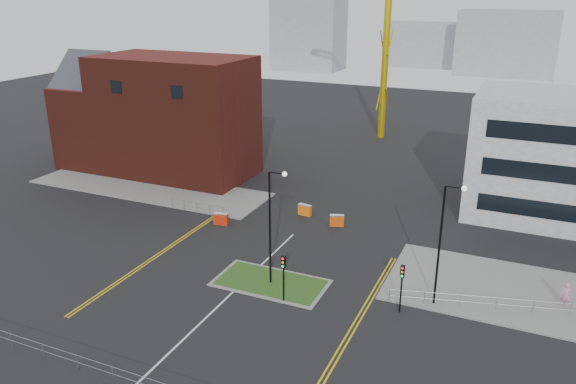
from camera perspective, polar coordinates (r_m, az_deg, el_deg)
name	(u,v)px	position (r m, az deg, el deg)	size (l,w,h in m)	color
ground	(191,332)	(38.63, -9.83, -13.86)	(200.00, 200.00, 0.00)	black
pavement_left	(149,188)	(65.37, -13.97, 0.44)	(28.00, 8.00, 0.12)	slate
pavement_right	(555,300)	(45.66, 25.53, -9.91)	(24.00, 10.00, 0.12)	slate
island_kerb	(271,283)	(43.63, -1.78, -9.21)	(8.60, 4.60, 0.08)	slate
grass_island	(271,283)	(43.62, -1.78, -9.18)	(8.00, 4.00, 0.12)	#254517
brick_building	(154,116)	(69.87, -13.41, 7.54)	(24.20, 10.07, 14.24)	#4E1A13
streetlamp_island	(273,219)	(41.18, -1.58, -2.73)	(1.46, 0.36, 9.18)	black
streetlamp_right_near	(444,236)	(39.84, 15.54, -4.33)	(1.46, 0.36, 9.18)	black
traffic_light_island	(283,270)	(40.07, -0.47, -7.92)	(0.28, 0.33, 3.65)	black
traffic_light_right	(402,280)	(39.60, 11.49, -8.72)	(0.28, 0.33, 3.65)	black
railing_front	(131,377)	(34.36, -15.65, -17.62)	(24.05, 0.05, 1.10)	gray
railing_left	(197,206)	(57.09, -9.25, -1.37)	(6.05, 0.05, 1.10)	gray
railing_right	(534,304)	(43.03, 23.68, -10.39)	(19.05, 5.05, 1.10)	gray
centre_line	(207,317)	(40.01, -8.23, -12.44)	(0.15, 30.00, 0.01)	silver
yellow_left_a	(167,248)	(50.33, -12.20, -5.53)	(0.12, 24.00, 0.01)	gold
yellow_left_b	(170,248)	(50.16, -11.92, -5.60)	(0.12, 24.00, 0.01)	gold
yellow_right_a	(357,318)	(39.74, 6.98, -12.63)	(0.12, 20.00, 0.01)	gold
yellow_right_b	(361,319)	(39.67, 7.40, -12.71)	(0.12, 20.00, 0.01)	gold
skyline_a	(309,28)	(157.88, 2.13, 16.31)	(18.00, 12.00, 22.00)	gray
skyline_b	(506,43)	(157.04, 21.31, 13.89)	(24.00, 12.00, 16.00)	gray
skyline_d	(440,45)	(169.05, 15.21, 14.20)	(30.00, 12.00, 12.00)	gray
pedestrian	(566,295)	(44.80, 26.41, -9.37)	(0.68, 0.45, 1.87)	pink
barrier_left	(221,218)	(53.95, -6.85, -2.68)	(1.44, 0.69, 1.16)	red
barrier_mid	(337,220)	(53.47, 4.99, -2.85)	(1.41, 0.86, 1.13)	#E24D0C
barrier_right	(305,209)	(55.76, 1.72, -1.78)	(1.40, 0.65, 1.13)	orange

